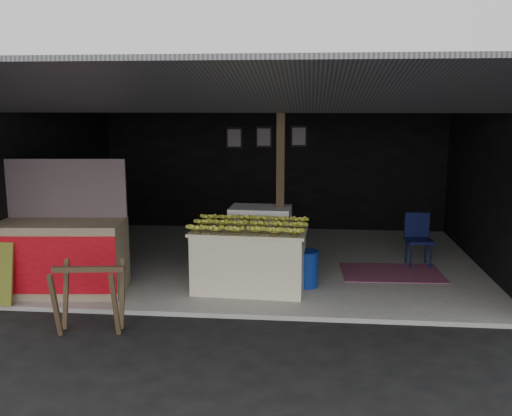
# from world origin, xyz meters

# --- Properties ---
(ground) EXTENTS (80.00, 80.00, 0.00)m
(ground) POSITION_xyz_m (0.00, 0.00, 0.00)
(ground) COLOR black
(ground) RESTS_ON ground
(concrete_slab) EXTENTS (7.00, 5.00, 0.06)m
(concrete_slab) POSITION_xyz_m (0.00, 2.50, 0.03)
(concrete_slab) COLOR gray
(concrete_slab) RESTS_ON ground
(shophouse) EXTENTS (7.40, 7.29, 3.02)m
(shophouse) POSITION_xyz_m (0.00, 2.82, 2.10)
(shophouse) COLOR black
(shophouse) RESTS_ON ground
(banana_table) EXTENTS (1.59, 1.03, 0.85)m
(banana_table) POSITION_xyz_m (-0.07, 1.00, 0.49)
(banana_table) COLOR white
(banana_table) RESTS_ON concrete_slab
(banana_pile) EXTENTS (1.47, 0.93, 0.17)m
(banana_pile) POSITION_xyz_m (-0.07, 1.00, 1.00)
(banana_pile) COLOR yellow
(banana_pile) RESTS_ON banana_table
(white_crate) EXTENTS (0.93, 0.65, 1.00)m
(white_crate) POSITION_xyz_m (0.00, 1.83, 0.56)
(white_crate) COLOR white
(white_crate) RESTS_ON concrete_slab
(neighbor_stall) EXTENTS (1.80, 0.94, 1.79)m
(neighbor_stall) POSITION_xyz_m (-2.62, 0.61, 0.59)
(neighbor_stall) COLOR #998466
(neighbor_stall) RESTS_ON concrete_slab
(sawhorse) EXTENTS (0.81, 0.78, 0.79)m
(sawhorse) POSITION_xyz_m (-1.72, -0.60, 0.50)
(sawhorse) COLOR #4C3B26
(sawhorse) RESTS_ON ground
(water_barrel) EXTENTS (0.33, 0.33, 0.48)m
(water_barrel) POSITION_xyz_m (0.71, 1.18, 0.30)
(water_barrel) COLOR navy
(water_barrel) RESTS_ON concrete_slab
(plastic_chair) EXTENTS (0.42, 0.42, 0.83)m
(plastic_chair) POSITION_xyz_m (2.46, 2.46, 0.54)
(plastic_chair) COLOR #090E34
(plastic_chair) RESTS_ON concrete_slab
(magenta_rug) EXTENTS (1.54, 1.06, 0.01)m
(magenta_rug) POSITION_xyz_m (2.00, 1.94, 0.07)
(magenta_rug) COLOR maroon
(magenta_rug) RESTS_ON concrete_slab
(picture_frames) EXTENTS (1.62, 0.04, 0.46)m
(picture_frames) POSITION_xyz_m (-0.17, 4.89, 1.93)
(picture_frames) COLOR black
(picture_frames) RESTS_ON shophouse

